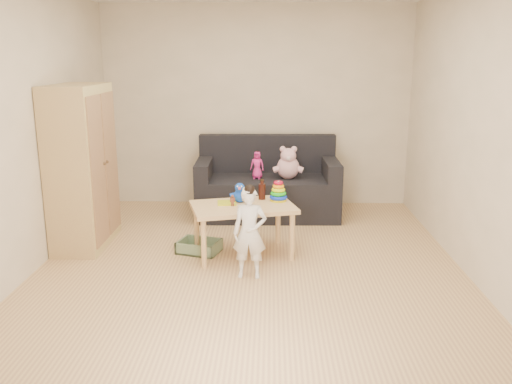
{
  "coord_description": "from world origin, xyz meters",
  "views": [
    {
      "loc": [
        0.2,
        -4.9,
        1.95
      ],
      "look_at": [
        0.05,
        0.25,
        0.65
      ],
      "focal_mm": 38.0,
      "sensor_mm": 36.0,
      "label": 1
    }
  ],
  "objects_px": {
    "sofa": "(267,196)",
    "play_table": "(243,230)",
    "toddler": "(250,234)",
    "wardrobe": "(82,167)"
  },
  "relations": [
    {
      "from": "play_table",
      "to": "toddler",
      "type": "height_order",
      "value": "toddler"
    },
    {
      "from": "wardrobe",
      "to": "sofa",
      "type": "xyz_separation_m",
      "value": [
        1.91,
        1.12,
        -0.59
      ]
    },
    {
      "from": "play_table",
      "to": "sofa",
      "type": "bearing_deg",
      "value": 80.65
    },
    {
      "from": "toddler",
      "to": "sofa",
      "type": "bearing_deg",
      "value": 88.83
    },
    {
      "from": "wardrobe",
      "to": "toddler",
      "type": "height_order",
      "value": "wardrobe"
    },
    {
      "from": "sofa",
      "to": "play_table",
      "type": "relative_size",
      "value": 1.76
    },
    {
      "from": "sofa",
      "to": "play_table",
      "type": "bearing_deg",
      "value": -100.72
    },
    {
      "from": "wardrobe",
      "to": "sofa",
      "type": "height_order",
      "value": "wardrobe"
    },
    {
      "from": "sofa",
      "to": "toddler",
      "type": "height_order",
      "value": "toddler"
    },
    {
      "from": "toddler",
      "to": "wardrobe",
      "type": "bearing_deg",
      "value": 157.82
    }
  ]
}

